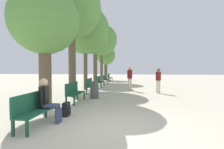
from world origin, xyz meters
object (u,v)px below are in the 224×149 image
object	(u,v)px
trash_bin	(94,90)
backpack	(66,109)
bench_row_5	(109,77)
bench_row_3	(100,81)
bench_row_4	(105,78)
person_seated	(48,99)
bench_row_2	(91,84)
pedestrian_mid	(130,77)
pedestrian_near	(131,73)
bench_row_0	(34,107)
pedestrian_far	(158,79)
tree_row_0	(44,21)
tree_row_2	(85,30)
tree_row_5	(106,56)
tree_row_3	(95,42)
tree_row_1	(72,10)
tree_row_4	(101,40)
bench_row_1	(74,91)

from	to	relation	value
trash_bin	backpack	bearing A→B (deg)	-93.52
bench_row_5	bench_row_3	bearing A→B (deg)	-90.00
bench_row_4	person_seated	xyz separation A→B (m)	(0.24, -13.18, 0.17)
bench_row_2	pedestrian_mid	world-z (taller)	pedestrian_mid
bench_row_4	pedestrian_near	bearing A→B (deg)	65.85
bench_row_0	pedestrian_far	world-z (taller)	pedestrian_far
tree_row_0	bench_row_2	bearing A→B (deg)	81.52
pedestrian_far	trash_bin	distance (m)	4.35
bench_row_0	tree_row_2	size ratio (longest dim) A/B	0.27
bench_row_3	pedestrian_far	size ratio (longest dim) A/B	1.04
tree_row_2	tree_row_5	distance (m)	10.48
bench_row_5	trash_bin	bearing A→B (deg)	-86.59
tree_row_0	person_seated	distance (m)	3.36
tree_row_3	pedestrian_near	bearing A→B (deg)	66.54
tree_row_1	tree_row_5	distance (m)	13.47
bench_row_4	bench_row_5	bearing A→B (deg)	90.00
bench_row_3	tree_row_4	size ratio (longest dim) A/B	0.25
tree_row_3	pedestrian_near	distance (m)	8.92
bench_row_0	trash_bin	world-z (taller)	bench_row_0
tree_row_1	pedestrian_mid	distance (m)	5.80
bench_row_3	pedestrian_mid	xyz separation A→B (m)	(2.57, -2.24, 0.47)
tree_row_5	trash_bin	distance (m)	14.41
tree_row_0	pedestrian_far	xyz separation A→B (m)	(5.10, 4.80, -2.50)
bench_row_1	person_seated	distance (m)	3.08
bench_row_4	person_seated	size ratio (longest dim) A/B	1.27
bench_row_1	tree_row_2	size ratio (longest dim) A/B	0.27
bench_row_3	trash_bin	world-z (taller)	bench_row_3
bench_row_4	pedestrian_near	xyz separation A→B (m)	(2.61, 5.83, 0.40)
bench_row_4	backpack	size ratio (longest dim) A/B	3.64
bench_row_2	bench_row_3	world-z (taller)	same
bench_row_3	tree_row_3	bearing A→B (deg)	114.48
backpack	pedestrian_mid	size ratio (longest dim) A/B	0.27
bench_row_2	backpack	xyz separation A→B (m)	(0.52, -5.71, -0.30)
tree_row_0	tree_row_1	xyz separation A→B (m)	(0.00, 3.19, 1.51)
tree_row_4	pedestrian_far	distance (m)	10.57
bench_row_3	person_seated	size ratio (longest dim) A/B	1.27
bench_row_3	bench_row_0	bearing A→B (deg)	-90.00
tree_row_1	pedestrian_mid	xyz separation A→B (m)	(3.28, 2.69, -3.95)
person_seated	tree_row_3	bearing A→B (deg)	94.74
tree_row_5	person_seated	bearing A→B (deg)	-87.05
bench_row_3	tree_row_2	xyz separation A→B (m)	(-0.71, -1.98, 3.87)
tree_row_5	backpack	distance (m)	17.84
bench_row_3	pedestrian_near	bearing A→B (deg)	74.14
pedestrian_mid	bench_row_4	bearing A→B (deg)	114.63
tree_row_2	pedestrian_near	world-z (taller)	tree_row_2
bench_row_2	pedestrian_mid	size ratio (longest dim) A/B	0.97
tree_row_2	tree_row_5	bearing A→B (deg)	90.00
tree_row_1	pedestrian_near	distance (m)	15.06
bench_row_5	pedestrian_far	distance (m)	10.99
bench_row_0	bench_row_5	bearing A→B (deg)	90.00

